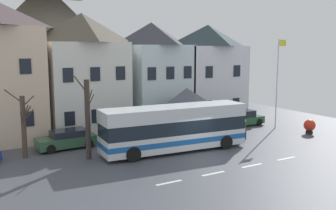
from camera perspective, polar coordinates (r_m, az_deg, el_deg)
The scene contains 18 objects.
ground_plane at distance 25.73m, azimuth 5.83°, elevation -7.96°, with size 40.00×60.00×0.07m.
townhouse_01 at distance 33.45m, azimuth -12.45°, elevation 4.57°, with size 6.43×5.88×10.08m.
townhouse_02 at distance 36.64m, azimuth -2.45°, elevation 4.68°, with size 5.46×6.96×9.55m.
townhouse_03 at distance 38.99m, azimuth 5.86°, elevation 4.82°, with size 6.65×5.13×9.46m.
hilltop_castle at distance 56.83m, azimuth -17.46°, elevation 9.81°, with size 32.10×32.10×23.24m.
transit_bus at distance 26.98m, azimuth 0.99°, elevation -3.52°, with size 10.66×3.26×3.21m.
bus_shelter at distance 32.37m, azimuth 2.79°, elevation 1.20°, with size 3.60×3.60×3.87m.
parked_car_00 at distance 36.62m, azimuth 10.89°, elevation -1.91°, with size 3.93×2.06×1.43m.
parked_car_01 at distance 28.88m, azimuth -14.75°, elevation -4.93°, with size 4.28×2.06×1.35m.
pedestrian_00 at distance 31.08m, azimuth 11.26°, elevation -3.34°, with size 0.33×0.33×1.63m.
pedestrian_01 at distance 31.66m, azimuth 6.32°, elevation -2.98°, with size 0.30×0.29×1.61m.
pedestrian_02 at distance 32.21m, azimuth 11.11°, elevation -2.86°, with size 0.34×0.34×1.62m.
pedestrian_03 at distance 32.94m, azimuth 9.55°, elevation -2.67°, with size 0.31×0.31×1.65m.
public_bench at distance 33.81m, azimuth 0.11°, elevation -3.01°, with size 1.51×0.48×0.87m.
flagpole at distance 35.66m, azimuth 15.99°, elevation 3.93°, with size 0.95×0.10×7.99m.
harbour_buoy at distance 34.62m, azimuth 20.27°, elevation -2.91°, with size 0.98×0.98×1.23m.
bare_tree_00 at distance 26.91m, azimuth -20.63°, elevation -2.80°, with size 1.63×1.96×4.55m.
bare_tree_01 at distance 25.44m, azimuth -11.85°, elevation -1.98°, with size 1.05×1.94×5.42m.
Camera 1 is at (-14.65, -19.83, 7.31)m, focal length 41.06 mm.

